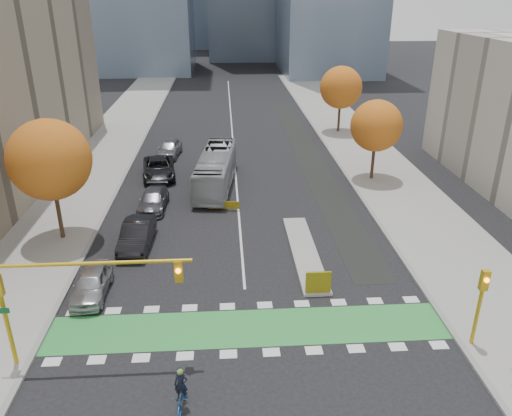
{
  "coord_description": "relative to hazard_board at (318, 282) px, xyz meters",
  "views": [
    {
      "loc": [
        -0.91,
        -18.86,
        15.48
      ],
      "look_at": [
        0.93,
        9.53,
        3.0
      ],
      "focal_mm": 35.0,
      "sensor_mm": 36.0,
      "label": 1
    }
  ],
  "objects": [
    {
      "name": "traffic_signal_west",
      "position": [
        -11.93,
        -4.71,
        3.23
      ],
      "size": [
        8.53,
        0.56,
        5.2
      ],
      "color": "#BF9914",
      "rests_on": "ground"
    },
    {
      "name": "cyclist",
      "position": [
        -6.89,
        -7.67,
        -0.15
      ],
      "size": [
        0.77,
        1.73,
        1.94
      ],
      "rotation": [
        0.0,
        0.0,
        -0.12
      ],
      "color": "#1D5189",
      "rests_on": "ground"
    },
    {
      "name": "curb_east",
      "position": [
        6.0,
        15.8,
        -0.73
      ],
      "size": [
        0.3,
        120.0,
        0.16
      ],
      "primitive_type": "cube",
      "color": "gray",
      "rests_on": "ground"
    },
    {
      "name": "bike_crossing",
      "position": [
        -4.0,
        -2.7,
        -0.79
      ],
      "size": [
        20.0,
        3.0,
        0.01
      ],
      "primitive_type": "cube",
      "color": "#2E8D3D",
      "rests_on": "ground"
    },
    {
      "name": "hazard_board",
      "position": [
        0.0,
        0.0,
        0.0
      ],
      "size": [
        1.4,
        0.12,
        1.3
      ],
      "primitive_type": "cube",
      "color": "yellow",
      "rests_on": "median_island"
    },
    {
      "name": "sidewalk_east",
      "position": [
        9.5,
        15.8,
        -0.73
      ],
      "size": [
        7.0,
        120.0,
        0.15
      ],
      "primitive_type": "cube",
      "color": "gray",
      "rests_on": "ground"
    },
    {
      "name": "tree_east_far",
      "position": [
        8.5,
        33.8,
        4.44
      ],
      "size": [
        4.8,
        4.8,
        7.65
      ],
      "color": "#332114",
      "rests_on": "ground"
    },
    {
      "name": "bike_lane_paint",
      "position": [
        3.5,
        25.8,
        -0.8
      ],
      "size": [
        2.5,
        50.0,
        0.01
      ],
      "primitive_type": "cube",
      "color": "black",
      "rests_on": "ground"
    },
    {
      "name": "sidewalk_west",
      "position": [
        -17.5,
        15.8,
        -0.73
      ],
      "size": [
        7.0,
        120.0,
        0.15
      ],
      "primitive_type": "cube",
      "color": "gray",
      "rests_on": "ground"
    },
    {
      "name": "curb_west",
      "position": [
        -14.0,
        15.8,
        -0.73
      ],
      "size": [
        0.3,
        120.0,
        0.16
      ],
      "primitive_type": "cube",
      "color": "gray",
      "rests_on": "ground"
    },
    {
      "name": "parked_car_a",
      "position": [
        -12.4,
        0.8,
        -0.06
      ],
      "size": [
        1.75,
        4.33,
        1.47
      ],
      "primitive_type": "imported",
      "rotation": [
        0.0,
        0.0,
        0.0
      ],
      "color": "#9C9DA1",
      "rests_on": "ground"
    },
    {
      "name": "parked_car_d",
      "position": [
        -10.89,
        19.75,
        0.03
      ],
      "size": [
        3.51,
        6.28,
        1.66
      ],
      "primitive_type": "imported",
      "rotation": [
        0.0,
        0.0,
        0.13
      ],
      "color": "black",
      "rests_on": "ground"
    },
    {
      "name": "traffic_signal_east",
      "position": [
        6.5,
        -4.71,
        1.93
      ],
      "size": [
        0.35,
        0.43,
        4.1
      ],
      "color": "#BF9914",
      "rests_on": "ground"
    },
    {
      "name": "bus",
      "position": [
        -5.73,
        17.06,
        0.72
      ],
      "size": [
        3.77,
        11.1,
        3.03
      ],
      "primitive_type": "imported",
      "rotation": [
        0.0,
        0.0,
        -0.11
      ],
      "color": "#9FA4A7",
      "rests_on": "ground"
    },
    {
      "name": "parked_car_c",
      "position": [
        -10.5,
        12.61,
        -0.09
      ],
      "size": [
        2.16,
        4.94,
        1.41
      ],
      "primitive_type": "imported",
      "rotation": [
        0.0,
        0.0,
        -0.04
      ],
      "color": "#505055",
      "rests_on": "ground"
    },
    {
      "name": "centre_line",
      "position": [
        -4.0,
        35.8,
        -0.8
      ],
      "size": [
        0.15,
        70.0,
        0.01
      ],
      "primitive_type": "cube",
      "color": "silver",
      "rests_on": "ground"
    },
    {
      "name": "parked_car_b",
      "position": [
        -10.79,
        6.38,
        0.04
      ],
      "size": [
        1.97,
        5.15,
        1.68
      ],
      "primitive_type": "imported",
      "rotation": [
        0.0,
        0.0,
        -0.04
      ],
      "color": "black",
      "rests_on": "ground"
    },
    {
      "name": "ground",
      "position": [
        -4.0,
        -4.2,
        -0.8
      ],
      "size": [
        300.0,
        300.0,
        0.0
      ],
      "primitive_type": "plane",
      "color": "black",
      "rests_on": "ground"
    },
    {
      "name": "parked_car_e",
      "position": [
        -10.5,
        25.88,
        0.03
      ],
      "size": [
        2.52,
        5.08,
        1.67
      ],
      "primitive_type": "imported",
      "rotation": [
        0.0,
        0.0,
        -0.12
      ],
      "color": "gray",
      "rests_on": "ground"
    },
    {
      "name": "median_island",
      "position": [
        0.0,
        4.8,
        -0.72
      ],
      "size": [
        1.6,
        10.0,
        0.16
      ],
      "primitive_type": "cube",
      "color": "gray",
      "rests_on": "ground"
    },
    {
      "name": "tree_east_near",
      "position": [
        8.0,
        17.8,
        4.06
      ],
      "size": [
        4.4,
        4.4,
        7.08
      ],
      "color": "#332114",
      "rests_on": "ground"
    },
    {
      "name": "tree_west",
      "position": [
        -16.0,
        7.8,
        4.82
      ],
      "size": [
        5.2,
        5.2,
        8.22
      ],
      "color": "#332114",
      "rests_on": "ground"
    }
  ]
}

